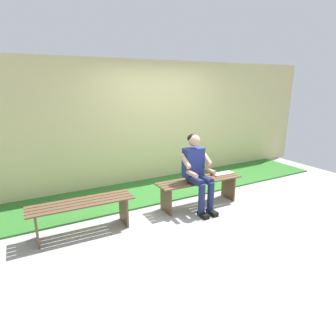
# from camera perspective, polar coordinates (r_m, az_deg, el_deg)

# --- Properties ---
(ground_plane) EXTENTS (10.00, 7.00, 0.04)m
(ground_plane) POSITION_cam_1_polar(r_m,az_deg,el_deg) (3.95, 2.21, -15.66)
(ground_plane) COLOR #9E9E99
(grass_strip) EXTENTS (9.00, 2.29, 0.03)m
(grass_strip) POSITION_cam_1_polar(r_m,az_deg,el_deg) (6.00, -10.26, -3.94)
(grass_strip) COLOR #2D6B28
(grass_strip) RESTS_ON ground
(brick_wall) EXTENTS (9.50, 0.24, 2.55)m
(brick_wall) POSITION_cam_1_polar(r_m,az_deg,el_deg) (6.13, -7.19, 8.84)
(brick_wall) COLOR #D1C684
(brick_wall) RESTS_ON ground
(bench_near) EXTENTS (1.56, 0.43, 0.48)m
(bench_near) POSITION_cam_1_polar(r_m,az_deg,el_deg) (5.05, 6.24, -3.61)
(bench_near) COLOR brown
(bench_near) RESTS_ON ground
(bench_far) EXTENTS (1.48, 0.43, 0.48)m
(bench_far) POSITION_cam_1_polar(r_m,az_deg,el_deg) (4.29, -16.78, -8.07)
(bench_far) COLOR brown
(bench_far) RESTS_ON ground
(person_seated) EXTENTS (0.50, 0.69, 1.28)m
(person_seated) POSITION_cam_1_polar(r_m,az_deg,el_deg) (4.79, 5.85, -0.23)
(person_seated) COLOR navy
(person_seated) RESTS_ON ground
(apple) EXTENTS (0.08, 0.08, 0.08)m
(apple) POSITION_cam_1_polar(r_m,az_deg,el_deg) (5.27, 8.75, -0.99)
(apple) COLOR red
(apple) RESTS_ON bench_near
(book_open) EXTENTS (0.42, 0.17, 0.02)m
(book_open) POSITION_cam_1_polar(r_m,az_deg,el_deg) (5.36, 10.94, -1.11)
(book_open) COLOR white
(book_open) RESTS_ON bench_near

